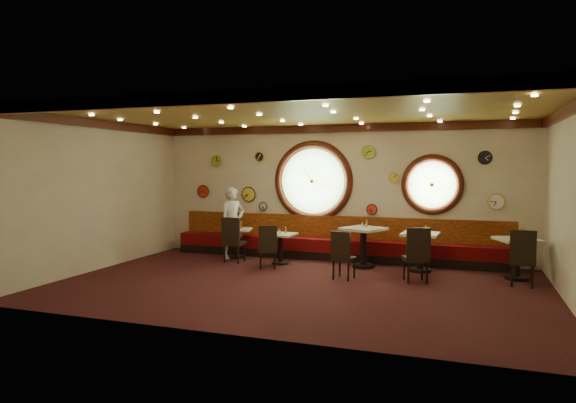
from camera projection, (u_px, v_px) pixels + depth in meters
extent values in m
cube|color=black|center=(298.00, 285.00, 9.60)|extent=(9.00, 6.00, 0.00)
cube|color=#B08C31|center=(298.00, 112.00, 9.38)|extent=(9.00, 6.00, 0.02)
cube|color=beige|center=(337.00, 192.00, 12.31)|extent=(9.00, 0.02, 3.20)
cube|color=beige|center=(226.00, 214.00, 6.66)|extent=(9.00, 0.02, 3.20)
cube|color=beige|center=(99.00, 195.00, 10.97)|extent=(0.02, 6.00, 3.20)
cube|color=beige|center=(572.00, 206.00, 8.00)|extent=(0.02, 6.00, 3.20)
cube|color=#39130A|center=(337.00, 128.00, 12.16)|extent=(9.00, 0.10, 0.18)
cube|color=#39130A|center=(227.00, 97.00, 6.60)|extent=(9.00, 0.10, 0.18)
cube|color=#39130A|center=(99.00, 124.00, 10.85)|extent=(0.10, 6.00, 0.18)
cube|color=#39130A|center=(572.00, 108.00, 7.91)|extent=(0.10, 6.00, 0.18)
cube|color=black|center=(334.00, 255.00, 12.15)|extent=(8.00, 0.55, 0.20)
cube|color=#54070A|center=(334.00, 245.00, 12.14)|extent=(8.00, 0.55, 0.30)
cube|color=#630C07|center=(336.00, 227.00, 12.31)|extent=(8.00, 0.10, 0.55)
cylinder|color=#8BC475|center=(313.00, 181.00, 12.49)|extent=(1.66, 0.02, 1.66)
torus|color=#39130A|center=(313.00, 181.00, 12.47)|extent=(1.98, 0.18, 1.98)
torus|color=gold|center=(313.00, 181.00, 12.45)|extent=(1.61, 0.03, 1.61)
cylinder|color=#8BC475|center=(432.00, 185.00, 11.57)|extent=(1.10, 0.02, 1.10)
torus|color=#39130A|center=(432.00, 185.00, 11.55)|extent=(1.38, 0.18, 1.38)
torus|color=gold|center=(432.00, 185.00, 11.52)|extent=(1.09, 0.03, 1.09)
cylinder|color=black|center=(485.00, 158.00, 11.13)|extent=(0.28, 0.03, 0.28)
cylinder|color=black|center=(259.00, 157.00, 12.87)|extent=(0.24, 0.03, 0.24)
cylinder|color=yellow|center=(249.00, 194.00, 13.04)|extent=(0.36, 0.03, 0.36)
cylinder|color=white|center=(496.00, 202.00, 11.11)|extent=(0.34, 0.03, 0.34)
cylinder|color=#72AE22|center=(217.00, 161.00, 13.28)|extent=(0.26, 0.03, 0.26)
cylinder|color=silver|center=(263.00, 206.00, 12.93)|extent=(0.20, 0.03, 0.20)
cylinder|color=red|center=(203.00, 191.00, 13.47)|extent=(0.32, 0.03, 0.32)
cylinder|color=red|center=(372.00, 209.00, 12.02)|extent=(0.24, 0.03, 0.24)
cylinder|color=#91BD3B|center=(368.00, 152.00, 11.96)|extent=(0.30, 0.03, 0.30)
cylinder|color=gold|center=(394.00, 178.00, 11.80)|extent=(0.22, 0.03, 0.22)
cylinder|color=black|center=(237.00, 256.00, 12.45)|extent=(0.41, 0.41, 0.06)
cylinder|color=black|center=(237.00, 243.00, 12.43)|extent=(0.11, 0.11, 0.64)
cube|color=silver|center=(237.00, 229.00, 12.40)|extent=(0.78, 0.78, 0.05)
cylinder|color=black|center=(280.00, 263.00, 11.65)|extent=(0.40, 0.40, 0.05)
cylinder|color=black|center=(280.00, 249.00, 11.63)|extent=(0.11, 0.11, 0.63)
cube|color=silver|center=(280.00, 234.00, 11.61)|extent=(0.67, 0.67, 0.05)
cylinder|color=black|center=(363.00, 266.00, 11.24)|extent=(0.50, 0.50, 0.07)
cylinder|color=black|center=(363.00, 248.00, 11.22)|extent=(0.14, 0.14, 0.80)
cube|color=silver|center=(363.00, 229.00, 11.19)|extent=(1.06, 1.06, 0.06)
cylinder|color=black|center=(420.00, 270.00, 10.81)|extent=(0.47, 0.47, 0.06)
cylinder|color=black|center=(420.00, 252.00, 10.78)|extent=(0.13, 0.13, 0.74)
cube|color=silver|center=(420.00, 234.00, 10.75)|extent=(0.79, 0.79, 0.05)
cylinder|color=black|center=(516.00, 278.00, 10.05)|extent=(0.46, 0.46, 0.06)
cylinder|color=black|center=(517.00, 259.00, 10.02)|extent=(0.13, 0.13, 0.74)
cube|color=silver|center=(518.00, 240.00, 10.00)|extent=(0.96, 0.96, 0.05)
cube|color=black|center=(234.00, 243.00, 11.84)|extent=(0.44, 0.44, 0.08)
cube|color=black|center=(231.00, 230.00, 11.64)|extent=(0.44, 0.06, 0.57)
cube|color=black|center=(268.00, 250.00, 11.14)|extent=(0.52, 0.52, 0.07)
cube|color=black|center=(268.00, 238.00, 10.95)|extent=(0.39, 0.20, 0.52)
cube|color=black|center=(344.00, 259.00, 10.08)|extent=(0.46, 0.46, 0.07)
cube|color=black|center=(341.00, 245.00, 9.91)|extent=(0.40, 0.12, 0.52)
cube|color=black|center=(416.00, 259.00, 9.80)|extent=(0.57, 0.57, 0.08)
cube|color=black|center=(418.00, 243.00, 9.58)|extent=(0.44, 0.20, 0.58)
cube|color=black|center=(522.00, 262.00, 9.49)|extent=(0.48, 0.48, 0.08)
cube|color=black|center=(523.00, 246.00, 9.29)|extent=(0.45, 0.09, 0.58)
cylinder|color=silver|center=(237.00, 226.00, 12.47)|extent=(0.04, 0.04, 0.11)
cylinder|color=silver|center=(279.00, 231.00, 11.65)|extent=(0.04, 0.04, 0.10)
cylinder|color=silver|center=(362.00, 225.00, 11.29)|extent=(0.04, 0.04, 0.10)
cylinder|color=silver|center=(416.00, 230.00, 10.78)|extent=(0.03, 0.03, 0.09)
cylinder|color=silver|center=(235.00, 226.00, 12.33)|extent=(0.04, 0.04, 0.11)
cylinder|color=silver|center=(280.00, 232.00, 11.61)|extent=(0.03, 0.03, 0.09)
cylinder|color=silver|center=(365.00, 226.00, 11.14)|extent=(0.03, 0.03, 0.09)
cylinder|color=silver|center=(421.00, 231.00, 10.72)|extent=(0.04, 0.04, 0.11)
cylinder|color=gold|center=(241.00, 225.00, 12.39)|extent=(0.06, 0.06, 0.18)
cylinder|color=gold|center=(286.00, 230.00, 11.64)|extent=(0.05, 0.05, 0.16)
cylinder|color=gold|center=(367.00, 223.00, 11.27)|extent=(0.05, 0.05, 0.17)
cylinder|color=yellow|center=(426.00, 229.00, 10.85)|extent=(0.05, 0.05, 0.15)
cylinder|color=silver|center=(515.00, 235.00, 10.11)|extent=(0.04, 0.04, 0.10)
cylinder|color=silver|center=(517.00, 236.00, 9.99)|extent=(0.04, 0.04, 0.10)
cylinder|color=gold|center=(523.00, 233.00, 10.07)|extent=(0.05, 0.05, 0.17)
imported|color=white|center=(233.00, 223.00, 12.31)|extent=(0.69, 0.75, 1.72)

